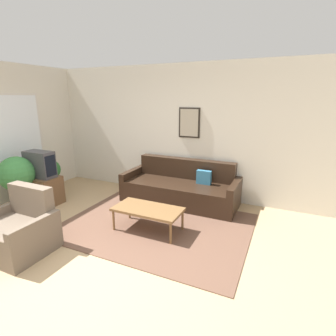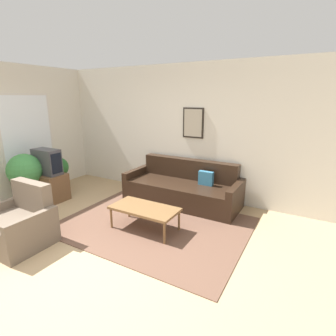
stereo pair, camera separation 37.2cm
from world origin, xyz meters
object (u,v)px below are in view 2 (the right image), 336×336
at_px(tv, 47,162).
at_px(armchair, 19,225).
at_px(couch, 183,189).
at_px(coffee_table, 145,209).
at_px(potted_plant_tall, 25,171).

xyz_separation_m(tv, armchair, (1.08, -1.32, -0.52)).
height_order(couch, coffee_table, couch).
distance_m(tv, armchair, 1.78).
xyz_separation_m(coffee_table, potted_plant_tall, (-2.62, -0.25, 0.32)).
relative_size(couch, tv, 3.85).
bearing_deg(armchair, coffee_table, 31.46).
xyz_separation_m(armchair, potted_plant_tall, (-1.28, 0.97, 0.38)).
relative_size(coffee_table, potted_plant_tall, 1.06).
distance_m(armchair, potted_plant_tall, 1.65).
height_order(tv, potted_plant_tall, tv).
bearing_deg(coffee_table, tv, 177.66).
relative_size(coffee_table, armchair, 1.19).
height_order(couch, tv, tv).
xyz_separation_m(coffee_table, armchair, (-1.34, -1.22, -0.06)).
bearing_deg(coffee_table, potted_plant_tall, -174.46).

